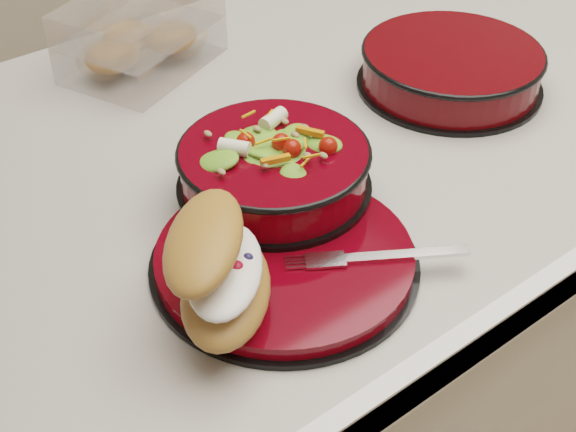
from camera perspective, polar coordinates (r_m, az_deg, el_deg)
island_counter at (r=1.32m, az=4.27°, el=-8.29°), size 1.24×0.74×0.90m
dinner_plate at (r=0.77m, az=-0.17°, el=-3.03°), size 0.26×0.26×0.02m
salad_bowl at (r=0.82m, az=-1.02°, el=3.85°), size 0.20×0.20×0.09m
croissant at (r=0.69m, az=-4.81°, el=-3.73°), size 0.15×0.17×0.09m
fork at (r=0.76m, az=6.66°, el=-2.87°), size 0.14×0.10×0.00m
pastry_box at (r=1.10m, az=-10.47°, el=12.50°), size 0.24×0.21×0.09m
extra_bowl at (r=1.06m, az=11.53°, el=10.37°), size 0.24×0.24×0.05m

